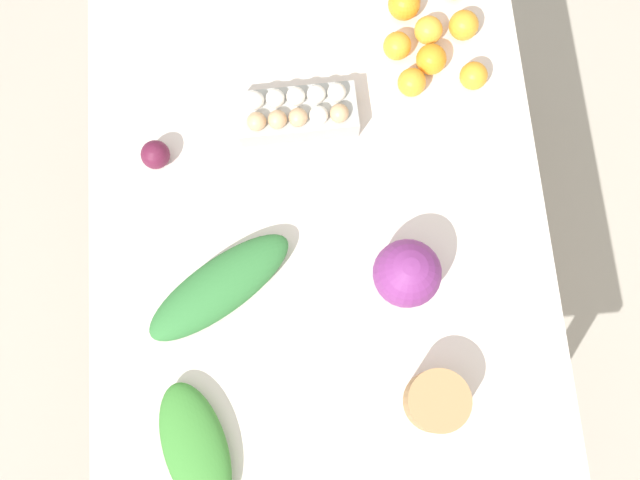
{
  "coord_description": "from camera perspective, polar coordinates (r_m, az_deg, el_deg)",
  "views": [
    {
      "loc": [
        -0.39,
        0.03,
        2.33
      ],
      "look_at": [
        0.0,
        0.0,
        0.77
      ],
      "focal_mm": 40.0,
      "sensor_mm": 36.0,
      "label": 1
    }
  ],
  "objects": [
    {
      "name": "greens_bunch_dandelion",
      "position": [
        1.57,
        -9.96,
        -16.05
      ],
      "size": [
        0.31,
        0.2,
        0.07
      ],
      "primitive_type": "ellipsoid",
      "rotation": [
        0.0,
        0.0,
        0.27
      ],
      "color": "#3D8433",
      "rests_on": "dining_table"
    },
    {
      "name": "cabbage_purple",
      "position": [
        1.55,
        6.98,
        -2.67
      ],
      "size": [
        0.15,
        0.15,
        0.15
      ],
      "primitive_type": "sphere",
      "color": "#7A2D75",
      "rests_on": "dining_table"
    },
    {
      "name": "paper_bag",
      "position": [
        1.55,
        9.31,
        -12.6
      ],
      "size": [
        0.13,
        0.13,
        0.1
      ],
      "primitive_type": "cylinder",
      "color": "#A87F51",
      "rests_on": "dining_table"
    },
    {
      "name": "orange_1",
      "position": [
        1.83,
        11.42,
        16.49
      ],
      "size": [
        0.07,
        0.07,
        0.07
      ],
      "primitive_type": "sphere",
      "color": "orange",
      "rests_on": "dining_table"
    },
    {
      "name": "orange_6",
      "position": [
        1.84,
        6.75,
        18.24
      ],
      "size": [
        0.08,
        0.08,
        0.08
      ],
      "primitive_type": "sphere",
      "color": "orange",
      "rests_on": "dining_table"
    },
    {
      "name": "greens_bunch_beet_tops",
      "position": [
        1.58,
        -8.01,
        -3.74
      ],
      "size": [
        0.3,
        0.37,
        0.08
      ],
      "primitive_type": "ellipsoid",
      "rotation": [
        0.0,
        0.0,
        2.13
      ],
      "color": "#337538",
      "rests_on": "dining_table"
    },
    {
      "name": "orange_7",
      "position": [
        1.74,
        7.35,
        12.4
      ],
      "size": [
        0.07,
        0.07,
        0.07
      ],
      "primitive_type": "sphere",
      "color": "orange",
      "rests_on": "dining_table"
    },
    {
      "name": "beet_root",
      "position": [
        1.7,
        -13.03,
        6.67
      ],
      "size": [
        0.07,
        0.07,
        0.07
      ],
      "primitive_type": "sphere",
      "color": "#5B1933",
      "rests_on": "dining_table"
    },
    {
      "name": "orange_3",
      "position": [
        1.78,
        6.2,
        15.18
      ],
      "size": [
        0.07,
        0.07,
        0.07
      ],
      "primitive_type": "sphere",
      "color": "orange",
      "rests_on": "dining_table"
    },
    {
      "name": "ground_plane",
      "position": [
        2.37,
        0.0,
        -4.54
      ],
      "size": [
        8.0,
        8.0,
        0.0
      ],
      "primitive_type": "plane",
      "color": "#B2A899"
    },
    {
      "name": "egg_carton",
      "position": [
        1.69,
        -1.83,
        10.19
      ],
      "size": [
        0.12,
        0.28,
        0.09
      ],
      "rotation": [
        0.0,
        0.0,
        1.6
      ],
      "color": "#A8A8A3",
      "rests_on": "dining_table"
    },
    {
      "name": "orange_5",
      "position": [
        1.77,
        8.89,
        14.09
      ],
      "size": [
        0.07,
        0.07,
        0.07
      ],
      "primitive_type": "sphere",
      "color": "orange",
      "rests_on": "dining_table"
    },
    {
      "name": "dining_table",
      "position": [
        1.71,
        0.0,
        -0.87
      ],
      "size": [
        1.38,
        1.05,
        0.75
      ],
      "color": "silver",
      "rests_on": "ground_plane"
    },
    {
      "name": "orange_4",
      "position": [
        1.81,
        8.67,
        16.26
      ],
      "size": [
        0.07,
        0.07,
        0.07
      ],
      "primitive_type": "sphere",
      "color": "#F9A833",
      "rests_on": "dining_table"
    },
    {
      "name": "orange_0",
      "position": [
        1.77,
        12.19,
        12.72
      ],
      "size": [
        0.07,
        0.07,
        0.07
      ],
      "primitive_type": "sphere",
      "color": "orange",
      "rests_on": "dining_table"
    }
  ]
}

